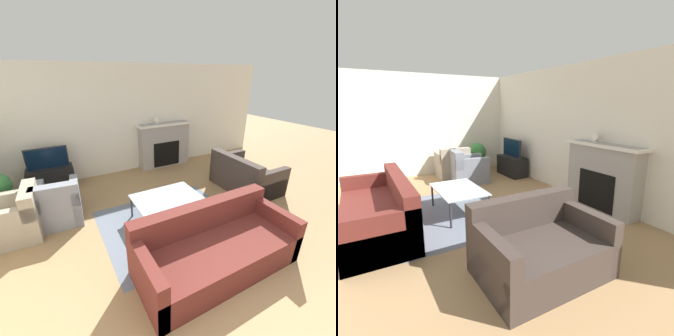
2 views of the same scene
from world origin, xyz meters
TOP-DOWN VIEW (x-y plane):
  - wall_back at (0.00, 5.02)m, footprint 8.93×0.06m
  - wall_left at (-2.99, 2.50)m, footprint 0.06×7.99m
  - area_rug at (0.05, 2.34)m, footprint 2.37×1.94m
  - fireplace at (1.20, 4.83)m, footprint 1.55×0.37m
  - tv_stand at (-1.73, 4.69)m, footprint 0.95×0.44m
  - tv at (-1.73, 4.69)m, footprint 0.85×0.06m
  - couch_sectional at (0.12, 1.23)m, footprint 2.20×0.92m
  - couch_loveseat at (2.17, 2.70)m, footprint 0.98×1.41m
  - armchair_by_window at (-2.35, 3.21)m, footprint 0.91×0.81m
  - armchair_accent at (-1.66, 3.36)m, footprint 0.80×0.90m
  - coffee_table at (0.05, 2.51)m, footprint 1.17×0.74m
  - potted_plant at (-2.61, 4.06)m, footprint 0.50×0.50m
  - mantel_clock at (0.98, 4.84)m, footprint 0.16×0.07m

SIDE VIEW (x-z plane):
  - area_rug at x=0.05m, z-range 0.00..0.00m
  - tv_stand at x=-1.73m, z-range 0.00..0.52m
  - couch_sectional at x=0.12m, z-range -0.12..0.70m
  - couch_loveseat at x=2.17m, z-range -0.12..0.70m
  - armchair_by_window at x=-2.35m, z-range -0.11..0.71m
  - armchair_accent at x=-1.66m, z-range -0.11..0.71m
  - coffee_table at x=0.05m, z-range 0.19..0.63m
  - potted_plant at x=-2.61m, z-range 0.12..0.95m
  - fireplace at x=1.20m, z-range 0.03..1.25m
  - tv at x=-1.73m, z-range 0.52..1.00m
  - mantel_clock at x=0.98m, z-range 1.22..1.41m
  - wall_back at x=0.00m, z-range 0.00..2.70m
  - wall_left at x=-2.99m, z-range 0.00..2.70m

